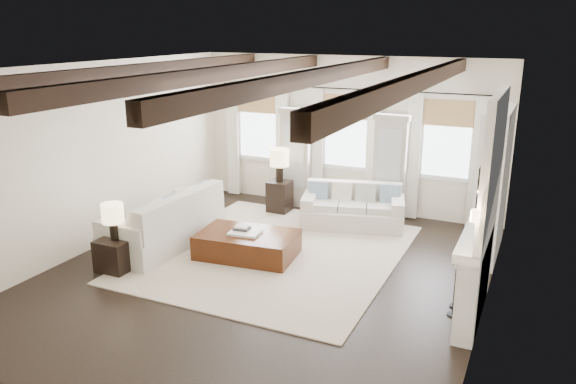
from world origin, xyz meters
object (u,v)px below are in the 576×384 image
at_px(sofa_left, 168,224).
at_px(side_table_front, 116,255).
at_px(ottoman, 247,245).
at_px(side_table_back, 280,196).
at_px(sofa_back, 353,210).

height_order(sofa_left, side_table_front, sofa_left).
distance_m(ottoman, side_table_back, 2.47).
height_order(sofa_left, side_table_back, sofa_left).
distance_m(sofa_back, sofa_left, 3.54).
distance_m(ottoman, side_table_front, 2.12).
bearing_deg(side_table_front, sofa_left, 83.60).
bearing_deg(ottoman, sofa_left, -179.48).
relative_size(sofa_back, side_table_front, 4.00).
relative_size(sofa_back, ottoman, 1.30).
xyz_separation_m(sofa_back, sofa_left, (-2.62, -2.38, 0.08)).
relative_size(sofa_back, side_table_back, 3.17).
bearing_deg(side_table_front, side_table_back, 73.98).
bearing_deg(ottoman, side_table_front, -146.37).
bearing_deg(sofa_back, sofa_left, -137.80).
distance_m(sofa_back, ottoman, 2.48).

